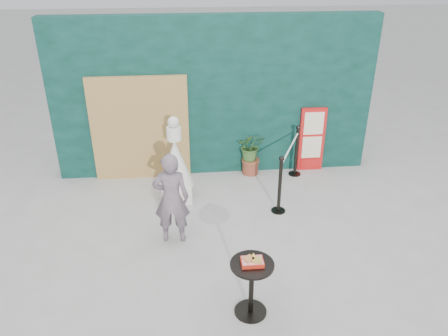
# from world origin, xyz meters

# --- Properties ---
(ground) EXTENTS (60.00, 60.00, 0.00)m
(ground) POSITION_xyz_m (0.00, 0.00, 0.00)
(ground) COLOR #ADAAA5
(ground) RESTS_ON ground
(back_wall) EXTENTS (6.00, 0.30, 3.00)m
(back_wall) POSITION_xyz_m (0.00, 3.15, 1.50)
(back_wall) COLOR black
(back_wall) RESTS_ON ground
(bamboo_fence) EXTENTS (1.80, 0.08, 2.00)m
(bamboo_fence) POSITION_xyz_m (-1.40, 2.94, 1.00)
(bamboo_fence) COLOR tan
(bamboo_fence) RESTS_ON ground
(woman) EXTENTS (0.55, 0.38, 1.45)m
(woman) POSITION_xyz_m (-0.81, 0.82, 0.73)
(woman) COLOR slate
(woman) RESTS_ON ground
(menu_board) EXTENTS (0.50, 0.07, 1.30)m
(menu_board) POSITION_xyz_m (1.90, 2.95, 0.65)
(menu_board) COLOR red
(menu_board) RESTS_ON ground
(statue) EXTENTS (0.61, 0.61, 1.55)m
(statue) POSITION_xyz_m (-0.76, 2.05, 0.63)
(statue) COLOR white
(statue) RESTS_ON ground
(cafe_table) EXTENTS (0.52, 0.52, 0.75)m
(cafe_table) POSITION_xyz_m (0.14, -0.78, 0.50)
(cafe_table) COLOR black
(cafe_table) RESTS_ON ground
(food_basket) EXTENTS (0.26, 0.19, 0.11)m
(food_basket) POSITION_xyz_m (0.14, -0.78, 0.79)
(food_basket) COLOR red
(food_basket) RESTS_ON cafe_table
(planter) EXTENTS (0.52, 0.45, 0.88)m
(planter) POSITION_xyz_m (0.68, 2.89, 0.51)
(planter) COLOR brown
(planter) RESTS_ON ground
(stanchion_barrier) EXTENTS (0.84, 1.54, 1.03)m
(stanchion_barrier) POSITION_xyz_m (1.25, 2.11, 0.49)
(stanchion_barrier) COLOR black
(stanchion_barrier) RESTS_ON ground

